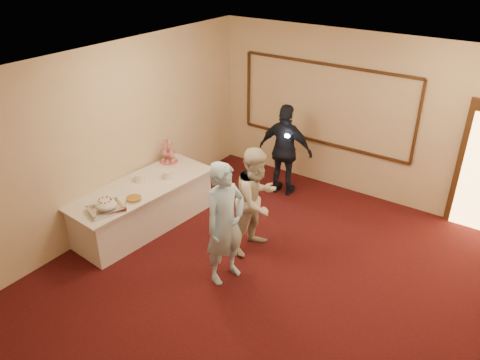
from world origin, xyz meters
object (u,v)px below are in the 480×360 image
at_px(buffet_table, 143,206).
at_px(cupcake_stand, 168,153).
at_px(plate_stack_b, 168,175).
at_px(plate_stack_a, 140,178).
at_px(man, 225,223).
at_px(woman, 257,200).
at_px(guest, 285,150).
at_px(tart, 134,199).
at_px(pavlova_tray, 106,206).

relative_size(buffet_table, cupcake_stand, 5.38).
bearing_deg(plate_stack_b, plate_stack_a, -134.00).
relative_size(plate_stack_b, man, 0.09).
distance_m(woman, guest, 1.87).
bearing_deg(woman, tart, 127.57).
xyz_separation_m(buffet_table, guest, (1.36, 2.36, 0.49)).
bearing_deg(pavlova_tray, buffet_table, 100.21).
relative_size(buffet_table, plate_stack_b, 15.22).
bearing_deg(guest, pavlova_tray, 61.56).
distance_m(buffet_table, woman, 2.02).
distance_m(plate_stack_b, woman, 1.69).
bearing_deg(buffet_table, cupcake_stand, 104.75).
distance_m(plate_stack_b, tart, 0.84).
distance_m(buffet_table, plate_stack_a, 0.48).
bearing_deg(plate_stack_b, tart, -86.33).
xyz_separation_m(woman, guest, (-0.53, 1.79, 0.03)).
distance_m(buffet_table, tart, 0.62).
xyz_separation_m(plate_stack_b, woman, (1.68, 0.13, 0.01)).
height_order(plate_stack_a, guest, guest).
xyz_separation_m(pavlova_tray, tart, (0.10, 0.46, -0.06)).
xyz_separation_m(cupcake_stand, man, (2.17, -1.23, -0.03)).
xyz_separation_m(buffet_table, pavlova_tray, (0.15, -0.85, 0.47)).
bearing_deg(man, pavlova_tray, 120.68).
height_order(plate_stack_a, tart, plate_stack_a).
relative_size(pavlova_tray, man, 0.33).
bearing_deg(buffet_table, plate_stack_a, 137.25).
bearing_deg(tart, guest, 68.18).
height_order(plate_stack_b, tart, plate_stack_b).
xyz_separation_m(pavlova_tray, woman, (1.73, 1.42, -0.00)).
bearing_deg(plate_stack_b, man, -22.97).
xyz_separation_m(pavlova_tray, plate_stack_a, (-0.27, 0.96, -0.01)).
height_order(cupcake_stand, guest, guest).
xyz_separation_m(pavlova_tray, plate_stack_b, (0.05, 1.29, -0.01)).
bearing_deg(buffet_table, tart, -57.04).
height_order(buffet_table, cupcake_stand, cupcake_stand).
distance_m(plate_stack_a, plate_stack_b, 0.46).
bearing_deg(guest, woman, 98.45).
bearing_deg(buffet_table, man, -8.52).
xyz_separation_m(buffet_table, tart, (0.26, -0.39, 0.41)).
xyz_separation_m(man, guest, (-0.57, 2.65, -0.03)).
bearing_deg(man, guest, 25.06).
height_order(tart, woman, woman).
bearing_deg(cupcake_stand, pavlova_tray, -77.38).
height_order(man, guest, man).
bearing_deg(pavlova_tray, plate_stack_b, 87.85).
height_order(buffet_table, plate_stack_a, plate_stack_a).
xyz_separation_m(cupcake_stand, woman, (2.13, -0.38, -0.09)).
relative_size(cupcake_stand, tart, 1.80).
distance_m(buffet_table, cupcake_stand, 1.12).
distance_m(pavlova_tray, plate_stack_a, 1.00).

